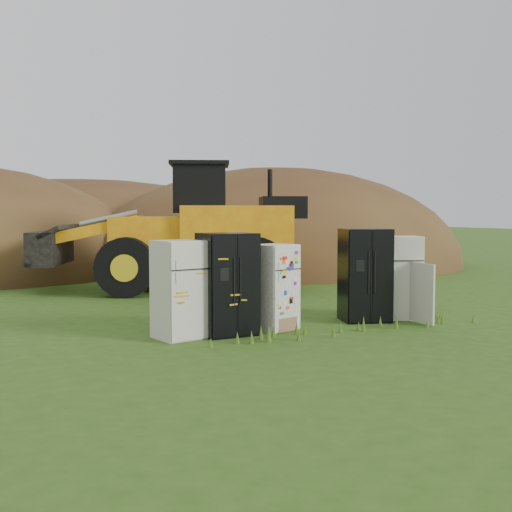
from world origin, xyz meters
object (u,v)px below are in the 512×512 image
Objects in this scene: fridge_black_side at (227,284)px; fridge_black_right at (365,275)px; wheel_loader at (167,227)px; fridge_open_door at (401,277)px; fridge_leftmost at (179,289)px; fridge_sticker at (274,287)px.

fridge_black_right is at bearing 1.48° from fridge_black_side.
fridge_open_door is at bearing -43.52° from wheel_loader.
fridge_leftmost is at bearing -156.22° from fridge_open_door.
fridge_black_side is at bearing -76.72° from wheel_loader.
fridge_black_side is (0.88, -0.08, 0.06)m from fridge_leftmost.
fridge_black_side is 1.14× the size of fridge_sticker.
fridge_black_side reaches higher than fridge_sticker.
fridge_leftmost is 0.94× the size of fridge_black_side.
fridge_leftmost is at bearing -161.72° from fridge_black_right.
fridge_leftmost is 3.92m from fridge_black_right.
fridge_leftmost is 0.92× the size of fridge_black_right.
fridge_black_side is 1.07× the size of fridge_open_door.
fridge_black_right is (3.92, -0.00, 0.08)m from fridge_leftmost.
fridge_leftmost is 0.23× the size of wheel_loader.
fridge_black_right is 1.10× the size of fridge_open_door.
fridge_black_side is 3.04m from fridge_black_right.
fridge_black_right is (2.07, 0.02, 0.13)m from fridge_sticker.
fridge_open_door reaches higher than fridge_sticker.
fridge_black_right reaches higher than fridge_black_side.
fridge_black_side is at bearing -155.26° from fridge_open_door.
fridge_open_door is at bearing 13.61° from fridge_black_right.
fridge_open_door is (0.84, -0.07, -0.08)m from fridge_black_right.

